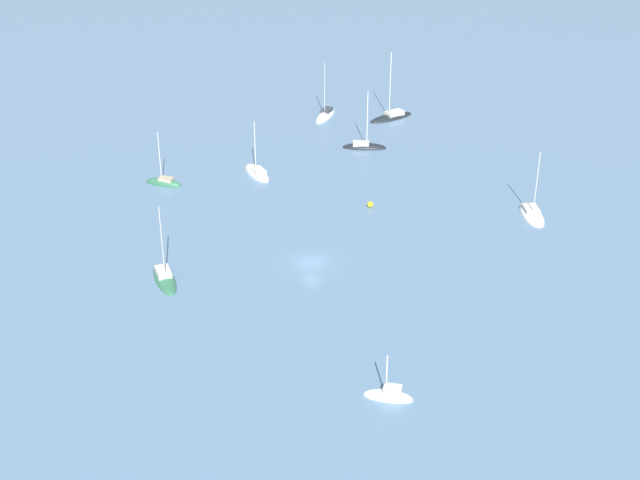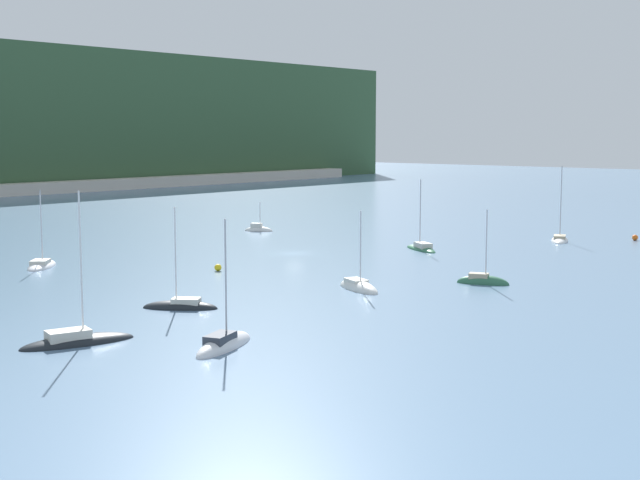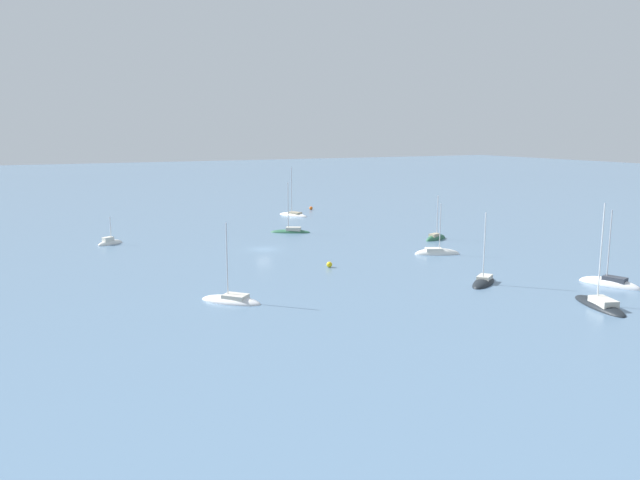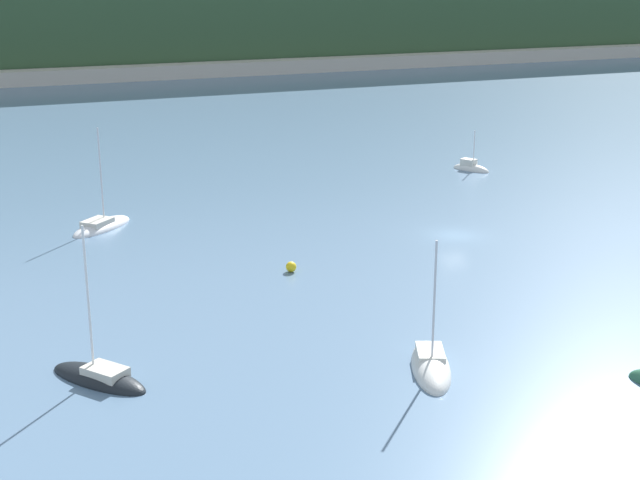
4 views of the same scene
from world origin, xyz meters
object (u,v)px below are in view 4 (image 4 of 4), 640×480
(sailboat_4, at_px, (102,227))
(sailboat_5, at_px, (431,368))
(sailboat_7, at_px, (99,379))
(sailboat_2, at_px, (471,169))
(mooring_buoy_0, at_px, (291,267))

(sailboat_4, bearing_deg, sailboat_5, -114.26)
(sailboat_5, distance_m, sailboat_7, 19.58)
(sailboat_2, distance_m, sailboat_4, 45.55)
(sailboat_2, distance_m, sailboat_5, 56.27)
(sailboat_2, bearing_deg, sailboat_7, -77.99)
(sailboat_4, xyz_separation_m, sailboat_7, (-5.89, -32.28, 0.01))
(sailboat_2, bearing_deg, sailboat_4, -106.53)
(sailboat_2, height_order, sailboat_4, sailboat_4)
(sailboat_4, height_order, sailboat_7, sailboat_7)
(sailboat_2, height_order, sailboat_7, sailboat_7)
(sailboat_2, xyz_separation_m, sailboat_4, (-44.92, -7.57, -0.04))
(sailboat_2, relative_size, sailboat_5, 0.61)
(mooring_buoy_0, bearing_deg, sailboat_5, -86.77)
(mooring_buoy_0, bearing_deg, sailboat_2, 38.08)
(sailboat_5, relative_size, sailboat_7, 0.91)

